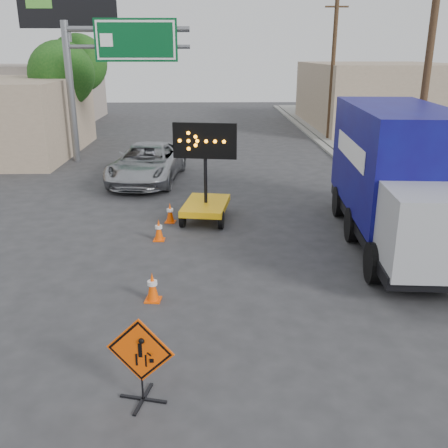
{
  "coord_description": "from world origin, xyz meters",
  "views": [
    {
      "loc": [
        0.49,
        -7.85,
        5.34
      ],
      "look_at": [
        0.76,
        2.82,
        1.66
      ],
      "focal_mm": 40.0,
      "sensor_mm": 36.0,
      "label": 1
    }
  ],
  "objects_px": {
    "box_truck": "(397,184)",
    "pickup_truck": "(147,163)",
    "construction_sign": "(141,358)",
    "arrow_board": "(206,199)"
  },
  "relations": [
    {
      "from": "arrow_board",
      "to": "pickup_truck",
      "type": "relative_size",
      "value": 0.56
    },
    {
      "from": "pickup_truck",
      "to": "box_truck",
      "type": "xyz_separation_m",
      "value": [
        8.08,
        -7.65,
        0.97
      ]
    },
    {
      "from": "construction_sign",
      "to": "pickup_truck",
      "type": "distance_m",
      "value": 14.72
    },
    {
      "from": "construction_sign",
      "to": "arrow_board",
      "type": "height_order",
      "value": "arrow_board"
    },
    {
      "from": "arrow_board",
      "to": "pickup_truck",
      "type": "bearing_deg",
      "value": 124.35
    },
    {
      "from": "pickup_truck",
      "to": "box_truck",
      "type": "bearing_deg",
      "value": -37.24
    },
    {
      "from": "box_truck",
      "to": "pickup_truck",
      "type": "bearing_deg",
      "value": 141.3
    },
    {
      "from": "pickup_truck",
      "to": "box_truck",
      "type": "height_order",
      "value": "box_truck"
    },
    {
      "from": "construction_sign",
      "to": "box_truck",
      "type": "relative_size",
      "value": 0.18
    },
    {
      "from": "pickup_truck",
      "to": "construction_sign",
      "type": "bearing_deg",
      "value": -77.41
    }
  ]
}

